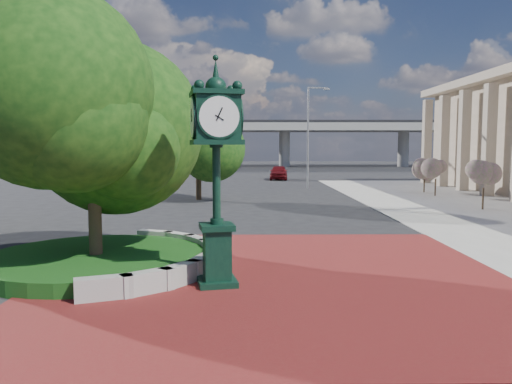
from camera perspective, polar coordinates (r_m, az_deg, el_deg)
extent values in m
plane|color=black|center=(14.19, 2.14, -8.61)|extent=(200.00, 200.00, 0.00)
cube|color=maroon|center=(13.22, 2.35, -9.56)|extent=(12.00, 12.00, 0.04)
cube|color=#9E9B93|center=(11.66, -16.99, -10.54)|extent=(1.29, 0.76, 0.54)
cube|color=#9E9B93|center=(11.89, -12.33, -10.12)|extent=(1.20, 1.04, 0.54)
cube|color=#9E9B93|center=(12.45, -8.59, -9.36)|extent=(1.00, 1.22, 0.54)
cube|color=#9E9B93|center=(13.24, -6.20, -8.45)|extent=(0.71, 1.30, 0.54)
cube|color=#9E9B93|center=(14.16, -5.22, -7.53)|extent=(0.35, 1.25, 0.54)
cube|color=#9E9B93|center=(15.11, -5.49, -6.72)|extent=(0.71, 1.30, 0.54)
cube|color=#9E9B93|center=(16.00, -6.77, -6.06)|extent=(1.00, 1.22, 0.54)
cube|color=#9E9B93|center=(16.77, -8.81, -5.56)|extent=(1.20, 1.04, 0.54)
cube|color=#9E9B93|center=(17.36, -11.39, -5.23)|extent=(1.29, 0.76, 0.54)
cylinder|color=#163F12|center=(14.78, -17.79, -7.50)|extent=(6.10, 6.10, 0.40)
cube|color=#9E9B93|center=(83.82, -0.16, 7.37)|extent=(90.00, 12.00, 1.20)
cube|color=black|center=(83.86, -0.16, 7.91)|extent=(90.00, 12.00, 0.40)
cylinder|color=#9E9B93|center=(90.52, -22.98, 4.58)|extent=(1.80, 1.80, 6.00)
cylinder|color=#9E9B93|center=(84.98, -10.36, 4.89)|extent=(1.80, 1.80, 6.00)
cylinder|color=#9E9B93|center=(83.96, 3.27, 4.97)|extent=(1.80, 1.80, 6.00)
cylinder|color=#9E9B93|center=(87.61, 16.48, 4.77)|extent=(1.80, 1.80, 6.00)
cylinder|color=#38281C|center=(14.61, -17.89, -4.11)|extent=(0.36, 0.36, 2.17)
sphere|color=#10390F|center=(14.43, -18.18, 6.31)|extent=(5.20, 5.20, 5.20)
cylinder|color=#38281C|center=(32.03, -6.58, 0.85)|extent=(0.36, 0.36, 1.92)
sphere|color=#10390F|center=(31.94, -6.62, 4.94)|extent=(4.40, 4.40, 4.40)
cube|color=black|center=(12.37, -4.45, -10.27)|extent=(1.08, 1.08, 0.18)
cube|color=black|center=(12.20, -4.48, -7.06)|extent=(0.74, 0.74, 1.26)
cube|color=black|center=(12.07, -4.50, -3.98)|extent=(0.95, 0.95, 0.14)
cylinder|color=black|center=(11.95, -4.53, 0.96)|extent=(0.19, 0.19, 1.95)
cube|color=black|center=(11.94, -4.59, 8.43)|extent=(1.22, 1.22, 1.03)
cylinder|color=white|center=(11.40, -4.23, 8.59)|extent=(0.91, 0.25, 0.92)
cylinder|color=white|center=(12.47, -4.92, 8.30)|extent=(0.91, 0.25, 0.92)
cylinder|color=white|center=(11.88, -7.19, 8.43)|extent=(0.25, 0.91, 0.92)
cylinder|color=white|center=(12.02, -2.02, 8.43)|extent=(0.25, 0.91, 0.92)
sphere|color=black|center=(12.00, -4.61, 11.82)|extent=(0.50, 0.50, 0.50)
cone|color=black|center=(12.05, -4.63, 13.61)|extent=(0.21, 0.21, 0.57)
imported|color=#5B0D11|center=(51.09, 2.61, 2.26)|extent=(2.08, 4.46, 1.48)
cylinder|color=slate|center=(40.79, 5.95, 6.12)|extent=(0.14, 0.14, 8.09)
cube|color=slate|center=(41.25, 7.12, 11.73)|extent=(1.62, 0.33, 0.11)
cube|color=slate|center=(41.43, 8.10, 11.57)|extent=(0.47, 0.28, 0.13)
cylinder|color=slate|center=(55.01, -4.06, 6.60)|extent=(0.17, 0.17, 9.43)
cube|color=slate|center=(55.55, -3.12, 11.47)|extent=(1.85, 0.69, 0.13)
cube|color=slate|center=(55.75, -2.27, 11.34)|extent=(0.58, 0.40, 0.16)
cylinder|color=#38281C|center=(29.18, 24.51, -0.73)|extent=(0.10, 0.10, 1.20)
sphere|color=#AD5687|center=(29.10, 24.58, 1.23)|extent=(1.20, 1.20, 1.20)
cylinder|color=#38281C|center=(35.98, 19.80, 0.48)|extent=(0.10, 0.10, 1.20)
sphere|color=#AD5687|center=(35.91, 19.85, 2.07)|extent=(1.20, 1.20, 1.20)
cylinder|color=#38281C|center=(38.46, 18.66, 0.80)|extent=(0.10, 0.10, 1.20)
sphere|color=#AD5687|center=(38.40, 18.71, 2.29)|extent=(1.20, 1.20, 1.20)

